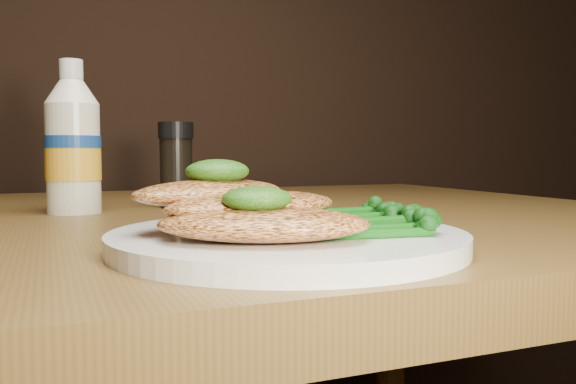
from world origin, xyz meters
name	(u,v)px	position (x,y,z in m)	size (l,w,h in m)	color
plate	(287,240)	(0.07, 0.78, 0.76)	(0.25, 0.25, 0.01)	white
chicken_front	(264,224)	(0.04, 0.74, 0.77)	(0.13, 0.07, 0.02)	#F0904C
chicken_mid	(254,206)	(0.05, 0.78, 0.78)	(0.13, 0.06, 0.02)	#F0904C
chicken_back	(211,193)	(0.03, 0.81, 0.79)	(0.12, 0.06, 0.02)	#F0904C
pesto_front	(257,199)	(0.04, 0.75, 0.79)	(0.04, 0.04, 0.02)	#133508
pesto_back	(217,171)	(0.03, 0.81, 0.80)	(0.05, 0.04, 0.02)	#133508
broccolini_bundle	(347,217)	(0.12, 0.77, 0.77)	(0.11, 0.09, 0.02)	#135612
mayo_bottle	(73,137)	(-0.05, 1.09, 0.83)	(0.06, 0.06, 0.17)	#F1EDCC
pepper_grinder	(176,165)	(0.06, 1.11, 0.80)	(0.04, 0.04, 0.10)	black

